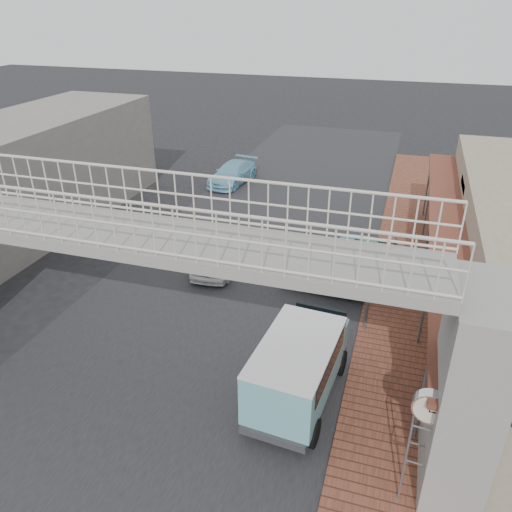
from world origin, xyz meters
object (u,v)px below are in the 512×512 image
Objects in this scene: dark_sedan at (313,255)px; angkot_far at (233,173)px; angkot_curb at (352,257)px; angkot_van at (299,362)px; street_clock at (429,412)px; motorcycle_near at (376,288)px; motorcycle_far at (385,250)px; white_hatchback at (219,252)px; arrow_sign at (397,266)px.

dark_sedan is 0.93× the size of angkot_far.
angkot_curb is 1.15× the size of angkot_van.
angkot_curb is 1.68× the size of street_clock.
motorcycle_far is at bearing 10.98° from motorcycle_near.
motorcycle_near is (6.34, -0.86, -0.08)m from white_hatchback.
arrow_sign reaches higher than angkot_van.
street_clock is 5.73m from arrow_sign.
angkot_far is at bearing 120.06° from angkot_van.
angkot_van is at bearing 87.86° from angkot_curb.
angkot_far is (-3.00, 9.99, -0.05)m from white_hatchback.
arrow_sign is at bearing 177.62° from motorcycle_far.
dark_sedan is at bearing 107.16° from motorcycle_far.
angkot_curb reaches higher than angkot_far.
angkot_curb is at bearing 42.33° from motorcycle_near.
arrow_sign is at bearing -45.55° from angkot_far.
white_hatchback is 3.79m from dark_sedan.
angkot_far is 1.29× the size of arrow_sign.
angkot_van is 5.91m from motorcycle_near.
arrow_sign is (9.94, -13.03, 2.10)m from angkot_far.
white_hatchback is 6.78m from motorcycle_far.
motorcycle_near is (1.55, 5.66, -0.70)m from angkot_van.
angkot_curb is at bearing 122.06° from motorcycle_far.
angkot_van is (7.79, -16.51, 0.67)m from angkot_far.
white_hatchback is 2.12× the size of motorcycle_near.
angkot_far is at bearing -46.29° from angkot_curb.
angkot_van is 2.36× the size of motorcycle_near.
motorcycle_far is at bearing 13.23° from white_hatchback.
dark_sedan is at bearing 10.64° from angkot_curb.
motorcycle_far is (2.74, 1.29, 0.02)m from dark_sedan.
street_clock reaches higher than angkot_van.
angkot_far is 14.32m from motorcycle_near.
dark_sedan is 1.54m from angkot_curb.
dark_sedan is 1.19× the size of arrow_sign.
motorcycle_far is at bearing 113.89° from arrow_sign.
arrow_sign is at bearing -152.18° from motorcycle_near.
angkot_van is at bearing -103.56° from arrow_sign.
arrow_sign reaches higher than angkot_curb.
angkot_van reaches higher than motorcycle_near.
dark_sedan is at bearing 147.97° from arrow_sign.
white_hatchback reaches higher than motorcycle_near.
angkot_far is 2.31× the size of motorcycle_near.
angkot_van reaches higher than motorcycle_far.
dark_sedan is 3.03m from motorcycle_far.
angkot_van reaches higher than angkot_curb.
arrow_sign is (-0.95, 5.65, 0.21)m from street_clock.
angkot_curb reaches higher than white_hatchback.
angkot_far is 12.25m from motorcycle_far.
arrow_sign is (0.60, -2.18, 2.13)m from motorcycle_near.
angkot_curb reaches higher than motorcycle_far.
angkot_far is 0.98× the size of angkot_van.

